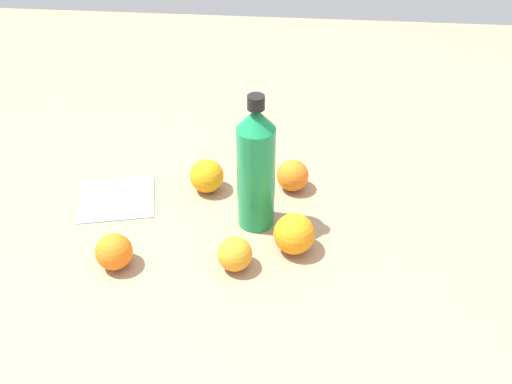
% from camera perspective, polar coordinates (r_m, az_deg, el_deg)
% --- Properties ---
extents(ground_plane, '(2.40, 2.40, 0.00)m').
position_cam_1_polar(ground_plane, '(1.18, -1.73, -2.70)').
color(ground_plane, '#9E7F60').
extents(water_bottle, '(0.08, 0.08, 0.30)m').
position_cam_1_polar(water_bottle, '(1.09, -0.00, 2.48)').
color(water_bottle, '#198C4C').
rests_on(water_bottle, ground_plane).
extents(orange_0, '(0.07, 0.07, 0.07)m').
position_cam_1_polar(orange_0, '(1.09, -14.58, -6.04)').
color(orange_0, orange).
rests_on(orange_0, ground_plane).
extents(orange_1, '(0.07, 0.07, 0.07)m').
position_cam_1_polar(orange_1, '(1.05, -2.23, -6.48)').
color(orange_1, orange).
rests_on(orange_1, ground_plane).
extents(orange_2, '(0.08, 0.08, 0.08)m').
position_cam_1_polar(orange_2, '(1.09, 3.99, -4.38)').
color(orange_2, orange).
rests_on(orange_2, ground_plane).
extents(orange_3, '(0.08, 0.08, 0.08)m').
position_cam_1_polar(orange_3, '(1.24, -5.16, 1.68)').
color(orange_3, orange).
rests_on(orange_3, ground_plane).
extents(orange_4, '(0.07, 0.07, 0.07)m').
position_cam_1_polar(orange_4, '(1.25, 3.85, 1.74)').
color(orange_4, orange).
rests_on(orange_4, ground_plane).
extents(folded_napkin, '(0.19, 0.19, 0.01)m').
position_cam_1_polar(folded_napkin, '(1.27, -14.27, -0.64)').
color(folded_napkin, '#99BFD8').
rests_on(folded_napkin, ground_plane).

